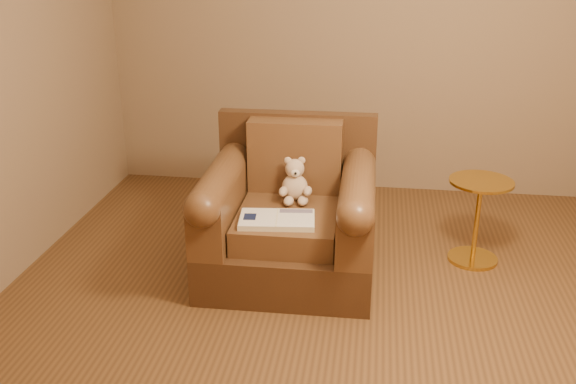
# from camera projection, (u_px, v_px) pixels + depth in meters

# --- Properties ---
(floor) EXTENTS (4.00, 4.00, 0.00)m
(floor) POSITION_uv_depth(u_px,v_px,m) (337.00, 312.00, 3.63)
(floor) COLOR brown
(floor) RESTS_ON ground
(armchair) EXTENTS (1.04, 0.99, 0.92)m
(armchair) POSITION_uv_depth(u_px,v_px,m) (290.00, 217.00, 3.97)
(armchair) COLOR #432916
(armchair) RESTS_ON floor
(teddy_bear) EXTENTS (0.20, 0.23, 0.28)m
(teddy_bear) POSITION_uv_depth(u_px,v_px,m) (295.00, 184.00, 3.98)
(teddy_bear) COLOR #CCAD8E
(teddy_bear) RESTS_ON armchair
(guidebook) EXTENTS (0.46, 0.30, 0.04)m
(guidebook) POSITION_uv_depth(u_px,v_px,m) (277.00, 220.00, 3.69)
(guidebook) COLOR beige
(guidebook) RESTS_ON armchair
(side_table) EXTENTS (0.40, 0.40, 0.56)m
(side_table) POSITION_uv_depth(u_px,v_px,m) (477.00, 218.00, 4.10)
(side_table) COLOR gold
(side_table) RESTS_ON floor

